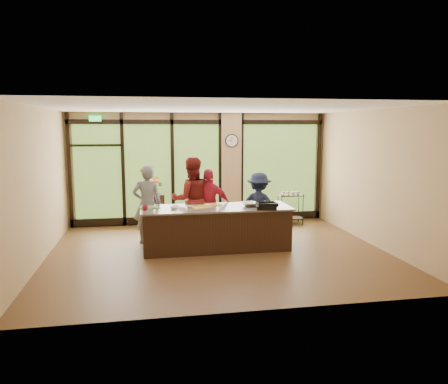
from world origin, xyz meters
name	(u,v)px	position (x,y,z in m)	size (l,w,h in m)	color
floor	(218,252)	(0.00, 0.00, 0.00)	(7.00, 7.00, 0.00)	brown
ceiling	(218,108)	(0.00, 0.00, 3.00)	(7.00, 7.00, 0.00)	white
back_wall	(200,168)	(0.00, 3.00, 1.50)	(7.00, 7.00, 0.00)	tan
left_wall	(38,186)	(-3.50, 0.00, 1.50)	(6.00, 6.00, 0.00)	tan
right_wall	(375,178)	(3.50, 0.00, 1.50)	(6.00, 6.00, 0.00)	tan
window_wall	(206,172)	(0.16, 2.95, 1.39)	(6.90, 0.12, 3.00)	tan
island_base	(216,229)	(0.00, 0.30, 0.44)	(3.10, 1.00, 0.88)	black
countertop	(216,208)	(0.00, 0.30, 0.90)	(3.20, 1.10, 0.04)	slate
wall_clock	(232,141)	(0.85, 2.87, 2.25)	(0.36, 0.04, 0.36)	black
cook_left	(147,204)	(-1.45, 1.07, 0.89)	(0.65, 0.43, 1.78)	slate
cook_midleft	(192,200)	(-0.45, 1.05, 0.97)	(0.94, 0.74, 1.94)	maroon
cook_midright	(209,205)	(-0.04, 1.00, 0.84)	(0.98, 0.41, 1.67)	#B11B33
cook_right	(259,206)	(1.13, 0.99, 0.78)	(1.01, 0.58, 1.57)	#171D34
roasting_pan	(267,207)	(1.00, -0.12, 0.96)	(0.41, 0.32, 0.07)	black
mixing_bowl	(250,204)	(0.74, 0.26, 0.96)	(0.36, 0.36, 0.09)	silver
cutting_board_left	(149,208)	(-1.41, 0.45, 0.93)	(0.40, 0.30, 0.01)	#3C7C2D
cutting_board_center	(201,207)	(-0.31, 0.32, 0.93)	(0.43, 0.32, 0.01)	gold
cutting_board_right	(213,205)	(-0.03, 0.58, 0.93)	(0.39, 0.29, 0.01)	gold
prep_bowl_near	(174,208)	(-0.91, 0.25, 0.94)	(0.14, 0.14, 0.04)	white
prep_bowl_mid	(190,207)	(-0.55, 0.34, 0.94)	(0.12, 0.12, 0.04)	white
prep_bowl_far	(209,206)	(-0.14, 0.41, 0.94)	(0.14, 0.14, 0.03)	white
red_ramekin	(145,208)	(-1.50, 0.21, 0.97)	(0.12, 0.12, 0.10)	maroon
flower_stand	(154,210)	(-1.28, 2.75, 0.43)	(0.43, 0.43, 0.86)	black
flower_vase	(153,190)	(-1.28, 2.75, 0.98)	(0.24, 0.24, 0.25)	#90744E
bar_cart	(290,205)	(2.37, 2.35, 0.54)	(0.66, 0.38, 0.90)	black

